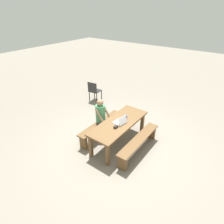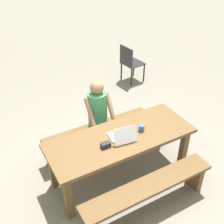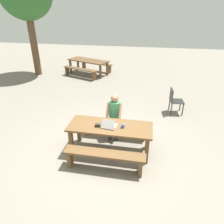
# 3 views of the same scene
# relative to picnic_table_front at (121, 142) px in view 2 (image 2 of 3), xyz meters

# --- Properties ---
(ground_plane) EXTENTS (30.00, 30.00, 0.00)m
(ground_plane) POSITION_rel_picnic_table_front_xyz_m (0.00, 0.00, -0.64)
(ground_plane) COLOR gray
(picnic_table_front) EXTENTS (2.03, 0.78, 0.74)m
(picnic_table_front) POSITION_rel_picnic_table_front_xyz_m (0.00, 0.00, 0.00)
(picnic_table_front) COLOR brown
(picnic_table_front) RESTS_ON ground
(bench_near) EXTENTS (1.82, 0.30, 0.46)m
(bench_near) POSITION_rel_picnic_table_front_xyz_m (0.00, -0.68, -0.29)
(bench_near) COLOR brown
(bench_near) RESTS_ON ground
(bench_far) EXTENTS (1.82, 0.30, 0.46)m
(bench_far) POSITION_rel_picnic_table_front_xyz_m (0.00, 0.68, -0.29)
(bench_far) COLOR brown
(bench_far) RESTS_ON ground
(laptop) EXTENTS (0.35, 0.35, 0.22)m
(laptop) POSITION_rel_picnic_table_front_xyz_m (-0.01, -0.05, 0.16)
(laptop) COLOR silver
(laptop) RESTS_ON picnic_table_front
(small_pouch) EXTENTS (0.12, 0.07, 0.07)m
(small_pouch) POSITION_rel_picnic_table_front_xyz_m (-0.29, -0.09, 0.14)
(small_pouch) COLOR black
(small_pouch) RESTS_ON picnic_table_front
(coffee_mug) EXTENTS (0.08, 0.08, 0.09)m
(coffee_mug) POSITION_rel_picnic_table_front_xyz_m (0.31, -0.03, 0.15)
(coffee_mug) COLOR #335693
(coffee_mug) RESTS_ON picnic_table_front
(person_seated) EXTENTS (0.40, 0.40, 1.27)m
(person_seated) POSITION_rel_picnic_table_front_xyz_m (-0.01, 0.64, 0.11)
(person_seated) COLOR #333847
(person_seated) RESTS_ON ground
(plastic_chair) EXTENTS (0.49, 0.49, 0.87)m
(plastic_chair) POSITION_rel_picnic_table_front_xyz_m (1.74, 2.49, -0.17)
(plastic_chair) COLOR #262626
(plastic_chair) RESTS_ON ground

